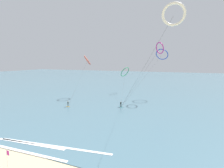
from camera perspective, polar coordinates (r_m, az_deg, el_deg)
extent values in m
cube|color=slate|center=(118.71, 15.59, 0.87)|extent=(400.00, 200.00, 0.08)
ellipsoid|color=orange|center=(52.96, -14.47, -7.32)|extent=(1.40, 0.40, 0.06)
cylinder|color=#1E2823|center=(52.98, -14.46, -6.83)|extent=(0.12, 0.12, 0.80)
cylinder|color=#1E2823|center=(52.72, -14.52, -6.91)|extent=(0.12, 0.12, 0.80)
cube|color=#1E2823|center=(52.68, -14.52, -6.12)|extent=(0.31, 0.37, 0.62)
sphere|color=tan|center=(52.58, -14.53, -5.68)|extent=(0.22, 0.22, 0.22)
cylinder|color=#1E2823|center=(52.97, -14.39, -5.98)|extent=(0.49, 0.29, 0.39)
cylinder|color=#1E2823|center=(52.55, -14.49, -6.10)|extent=(0.49, 0.29, 0.39)
ellipsoid|color=teal|center=(50.83, 2.96, -7.71)|extent=(1.40, 0.40, 0.06)
cylinder|color=#1E2823|center=(50.61, 3.07, -7.28)|extent=(0.12, 0.12, 0.80)
cylinder|color=#1E2823|center=(50.82, 2.86, -7.21)|extent=(0.12, 0.12, 0.80)
cube|color=#1E2823|center=(50.53, 2.97, -6.47)|extent=(0.38, 0.34, 0.62)
sphere|color=tan|center=(50.43, 2.97, -6.01)|extent=(0.22, 0.22, 0.22)
cylinder|color=#1E2823|center=(50.47, 3.18, -6.43)|extent=(0.34, 0.48, 0.39)
cylinder|color=#1E2823|center=(50.80, 2.85, -6.34)|extent=(0.34, 0.48, 0.39)
torus|color=#CC288E|center=(60.25, 15.69, 11.52)|extent=(3.56, 3.68, 3.92)
cylinder|color=#3F3F3F|center=(54.44, 9.83, 2.60)|extent=(9.04, 13.40, 17.76)
torus|color=silver|center=(26.34, 19.92, 21.05)|extent=(3.25, 1.73, 3.07)
cylinder|color=#3F3F3F|center=(37.15, 8.50, 1.81)|extent=(14.67, 20.80, 19.73)
torus|color=#EA7260|center=(65.83, -8.25, 7.83)|extent=(4.61, 4.98, 3.73)
cylinder|color=#3F3F3F|center=(58.82, -11.02, 0.93)|extent=(2.41, 15.96, 13.66)
torus|color=#199351|center=(73.24, 4.35, 4.06)|extent=(4.04, 5.26, 4.12)
cylinder|color=#3F3F3F|center=(61.73, 3.78, -0.87)|extent=(6.29, 23.33, 8.86)
torus|color=#2647B7|center=(65.90, 16.37, 9.49)|extent=(4.97, 3.54, 3.95)
cylinder|color=#3F3F3F|center=(57.34, 10.51, 1.90)|extent=(9.22, 19.21, 15.89)
cylinder|color=silver|center=(26.81, -31.60, -20.81)|extent=(0.06, 0.06, 2.67)
cube|color=#CC288E|center=(26.21, -31.46, -19.06)|extent=(0.44, 0.07, 0.60)
cube|color=white|center=(29.85, -25.78, -20.14)|extent=(13.10, 1.00, 0.12)
cube|color=white|center=(32.67, -25.75, -17.63)|extent=(13.14, 1.67, 0.12)
cube|color=white|center=(30.63, -19.21, -19.04)|extent=(19.81, 2.92, 0.12)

